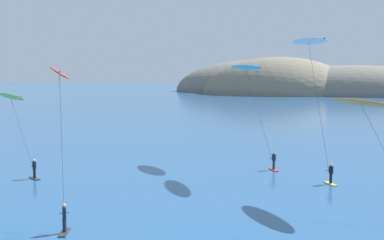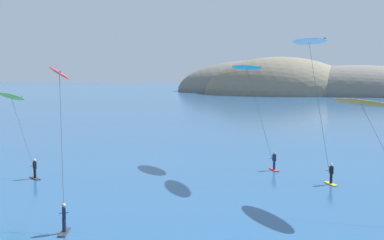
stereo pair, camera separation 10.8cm
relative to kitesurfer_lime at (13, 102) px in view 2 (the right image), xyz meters
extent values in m
ellipsoid|color=#7A705B|center=(3.85, 153.01, -6.31)|extent=(59.22, 44.43, 28.81)
ellipsoid|color=slate|center=(31.83, 153.03, -6.31)|extent=(82.64, 35.28, 22.14)
ellipsoid|color=slate|center=(-8.50, 170.08, -6.31)|extent=(69.09, 46.96, 27.06)
cube|color=#2D2D33|center=(3.87, -2.44, -6.27)|extent=(1.48, 1.15, 0.08)
cylinder|color=black|center=(3.87, -2.44, -5.83)|extent=(0.22, 0.22, 0.80)
cube|color=black|center=(3.87, -2.44, -5.13)|extent=(0.39, 0.35, 0.60)
sphere|color=beige|center=(3.87, -2.44, -4.71)|extent=(0.22, 0.22, 0.22)
cylinder|color=black|center=(3.58, -2.26, -5.25)|extent=(0.33, 0.49, 0.04)
ellipsoid|color=#8CD12D|center=(-0.31, 0.20, 0.46)|extent=(5.35, 4.08, 0.87)
cylinder|color=#722DD1|center=(-0.31, 0.20, 0.51)|extent=(4.46, 2.90, 0.16)
cylinder|color=#333338|center=(1.63, -1.03, -2.44)|extent=(3.92, 2.49, 5.62)
cube|color=red|center=(22.65, 7.19, -6.27)|extent=(1.08, 1.50, 0.08)
cylinder|color=#192338|center=(22.65, 7.19, -5.83)|extent=(0.22, 0.22, 0.80)
cube|color=#192338|center=(22.65, 7.19, -5.13)|extent=(0.38, 0.38, 0.60)
sphere|color=tan|center=(22.65, 7.19, -4.71)|extent=(0.22, 0.22, 0.22)
cylinder|color=black|center=(22.40, 7.44, -5.25)|extent=(0.42, 0.41, 0.04)
ellipsoid|color=#23B2C6|center=(19.29, 10.63, 3.10)|extent=(4.66, 4.72, 0.63)
cylinder|color=#DB4C38|center=(19.29, 10.63, 3.15)|extent=(3.49, 3.57, 0.16)
cylinder|color=#333338|center=(20.85, 9.04, -1.12)|extent=(3.15, 3.22, 8.26)
ellipsoid|color=orange|center=(29.68, -2.37, 0.67)|extent=(4.70, 5.56, 0.65)
cylinder|color=#0F7FE5|center=(29.68, -2.37, 0.72)|extent=(3.61, 4.63, 0.16)
cube|color=#2D2D33|center=(13.81, -13.58, -6.27)|extent=(0.88, 1.55, 0.08)
cylinder|color=#192338|center=(13.81, -13.58, -5.83)|extent=(0.22, 0.22, 0.80)
cube|color=#192338|center=(13.81, -13.58, -5.13)|extent=(0.35, 0.39, 0.60)
sphere|color=tan|center=(13.81, -13.58, -4.71)|extent=(0.22, 0.22, 0.22)
cylinder|color=black|center=(13.62, -13.28, -5.25)|extent=(0.48, 0.34, 0.04)
ellipsoid|color=red|center=(11.05, -9.37, 2.65)|extent=(4.35, 5.65, 0.95)
cylinder|color=#23D6DB|center=(11.05, -9.37, 2.70)|extent=(3.20, 4.76, 0.16)
cylinder|color=#333338|center=(12.33, -11.33, -1.35)|extent=(2.60, 3.94, 7.81)
cube|color=yellow|center=(27.78, 3.08, -6.27)|extent=(1.14, 1.48, 0.08)
cylinder|color=black|center=(27.78, 3.08, -5.83)|extent=(0.22, 0.22, 0.80)
cube|color=black|center=(27.78, 3.08, -5.13)|extent=(0.35, 0.39, 0.60)
sphere|color=beige|center=(27.78, 3.08, -4.71)|extent=(0.22, 0.22, 0.22)
cylinder|color=black|center=(27.60, 3.37, -5.25)|extent=(0.49, 0.33, 0.04)
ellipsoid|color=white|center=(25.52, 6.63, 5.33)|extent=(4.15, 5.50, 0.65)
cylinder|color=black|center=(25.52, 6.63, 5.38)|extent=(3.05, 4.66, 0.16)
cylinder|color=#333338|center=(26.56, 5.00, -0.01)|extent=(2.11, 3.29, 10.48)
camera|label=1|loc=(28.54, -36.46, 2.82)|focal=45.00mm
camera|label=2|loc=(28.65, -36.43, 2.82)|focal=45.00mm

